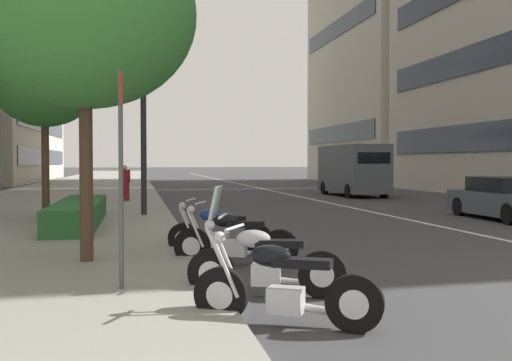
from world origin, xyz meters
The scene contains 14 objects.
sidewalk_right_plaza centered at (30.00, 11.55, 0.07)m, with size 160.00×8.69×0.15m, color gray.
lane_centre_stripe centered at (35.00, 0.00, 0.00)m, with size 110.00×0.16×0.01m, color silver.
motorcycle_nearest_camera centered at (-0.24, 6.73, 0.41)m, with size 1.10×1.92×1.09m.
motorcycle_second_in_row centered at (1.23, 6.65, 0.44)m, with size 0.84×2.05×1.48m.
motorcycle_far_end_row centered at (3.72, 6.64, 0.42)m, with size 0.98×2.08×1.10m.
motorcycle_under_tarp centered at (5.01, 6.74, 0.41)m, with size 0.88×1.98×1.08m.
car_mid_block_traffic centered at (10.34, -3.08, 0.63)m, with size 4.58×2.05×1.33m.
delivery_van_ahead centered at (23.69, -2.92, 1.43)m, with size 5.68×2.14×2.68m.
parking_sign_by_curb centered at (1.42, 8.49, 1.84)m, with size 0.32×0.06×2.83m.
street_lamp_with_banners centered at (12.56, 7.79, 5.08)m, with size 1.26×2.09×8.40m.
clipped_hedge_bed centered at (9.94, 9.80, 0.45)m, with size 6.55×1.10×0.61m, color #28602D.
street_tree_by_lamp_post centered at (3.77, 9.11, 4.23)m, with size 3.67×3.67×5.65m.
street_tree_near_plaza_corner centered at (11.78, 10.89, 4.04)m, with size 2.92×2.92×5.15m.
pedestrian_on_plaza centered at (19.61, 8.79, 0.91)m, with size 0.42×0.48×1.53m.
Camera 1 is at (-6.58, 8.29, 1.80)m, focal length 42.38 mm.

